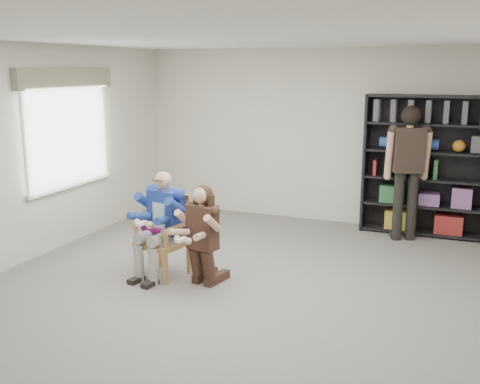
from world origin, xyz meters
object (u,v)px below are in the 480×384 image
at_px(seated_man, 162,224).
at_px(standing_man, 407,175).
at_px(kneeling_woman, 201,237).
at_px(bookshelf, 425,166).
at_px(armchair, 162,236).

xyz_separation_m(seated_man, standing_man, (2.57, 2.62, 0.33)).
xyz_separation_m(kneeling_woman, standing_man, (1.99, 2.74, 0.38)).
distance_m(kneeling_woman, standing_man, 3.40).
height_order(bookshelf, standing_man, bookshelf).
relative_size(armchair, standing_man, 0.51).
bearing_deg(armchair, kneeling_woman, 0.03).
height_order(seated_man, kneeling_woman, seated_man).
height_order(armchair, standing_man, standing_man).
relative_size(armchair, kneeling_woman, 0.84).
bearing_deg(bookshelf, kneeling_woman, -125.07).
height_order(kneeling_woman, bookshelf, bookshelf).
xyz_separation_m(armchair, kneeling_woman, (0.58, -0.12, 0.09)).
xyz_separation_m(seated_man, bookshelf, (2.78, 3.01, 0.40)).
xyz_separation_m(armchair, standing_man, (2.57, 2.62, 0.48)).
bearing_deg(standing_man, seated_man, -155.31).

